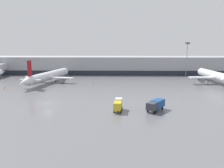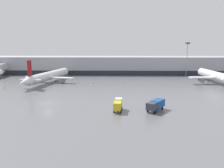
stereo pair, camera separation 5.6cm
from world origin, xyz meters
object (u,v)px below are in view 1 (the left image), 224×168
(apron_light_mast_2, at_px, (187,49))
(parked_jet_0, at_px, (49,76))
(service_truck_0, at_px, (118,104))
(service_truck_2, at_px, (156,104))
(traffic_cone_0, at_px, (93,83))
(parked_jet_2, at_px, (216,76))
(traffic_cone_1, at_px, (5,88))

(apron_light_mast_2, bearing_deg, parked_jet_0, -162.55)
(service_truck_0, bearing_deg, service_truck_2, -81.07)
(service_truck_2, bearing_deg, apron_light_mast_2, -166.80)
(parked_jet_0, relative_size, apron_light_mast_2, 2.34)
(service_truck_2, bearing_deg, traffic_cone_0, -116.48)
(parked_jet_0, height_order, service_truck_0, parked_jet_0)
(parked_jet_0, bearing_deg, parked_jet_2, -80.75)
(parked_jet_0, xyz_separation_m, parked_jet_2, (66.29, -2.14, 0.46))
(parked_jet_2, relative_size, traffic_cone_0, 45.81)
(parked_jet_0, height_order, parked_jet_2, parked_jet_0)
(service_truck_2, height_order, apron_light_mast_2, apron_light_mast_2)
(parked_jet_2, xyz_separation_m, traffic_cone_1, (-77.99, -10.69, -2.80))
(parked_jet_0, relative_size, service_truck_2, 6.47)
(service_truck_0, xyz_separation_m, apron_light_mast_2, (33.38, 57.71, 11.51))
(service_truck_2, height_order, traffic_cone_1, service_truck_2)
(parked_jet_0, bearing_deg, traffic_cone_0, -86.45)
(parked_jet_0, relative_size, service_truck_0, 8.17)
(parked_jet_0, distance_m, service_truck_2, 52.83)
(traffic_cone_1, bearing_deg, parked_jet_2, 7.80)
(service_truck_0, relative_size, traffic_cone_0, 6.21)
(service_truck_0, xyz_separation_m, service_truck_2, (8.67, 0.32, -0.03))
(parked_jet_2, distance_m, traffic_cone_0, 48.01)
(parked_jet_2, distance_m, service_truck_2, 46.71)
(parked_jet_2, height_order, traffic_cone_1, parked_jet_2)
(service_truck_2, xyz_separation_m, traffic_cone_0, (-18.20, 35.69, -1.15))
(traffic_cone_0, distance_m, traffic_cone_1, 31.80)
(traffic_cone_1, relative_size, apron_light_mast_2, 0.04)
(service_truck_2, relative_size, traffic_cone_1, 8.07)
(parked_jet_0, xyz_separation_m, traffic_cone_0, (18.36, -2.44, -2.33))
(parked_jet_0, height_order, traffic_cone_0, parked_jet_0)
(service_truck_0, height_order, apron_light_mast_2, apron_light_mast_2)
(traffic_cone_1, bearing_deg, apron_light_mast_2, 23.74)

